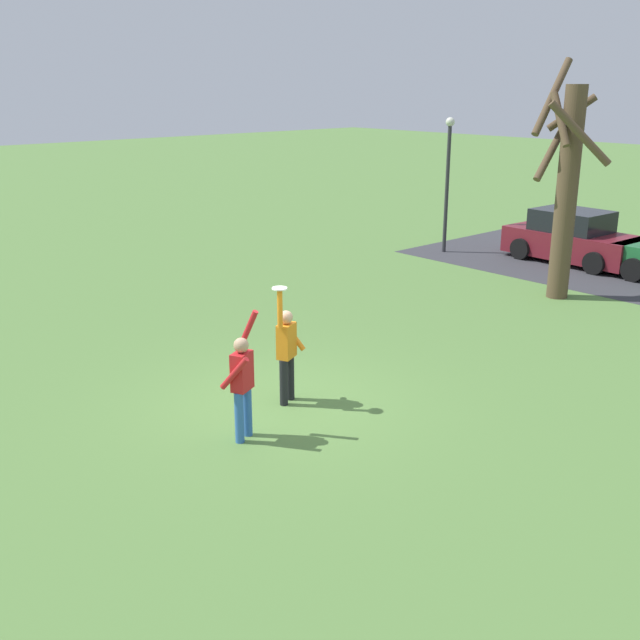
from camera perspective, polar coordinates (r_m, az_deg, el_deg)
ground_plane at (r=13.04m, az=-2.92°, el=-6.38°), size 120.00×120.00×0.00m
person_catcher at (r=12.76m, az=-2.55°, el=-2.16°), size 0.50×0.59×2.08m
person_defender at (r=11.50m, az=-5.90°, el=-4.52°), size 0.59×0.65×2.04m
frisbee_disc at (r=12.24m, az=-3.08°, el=2.41°), size 0.25×0.25×0.02m
parked_car_maroon at (r=24.42m, az=18.62°, el=5.86°), size 4.17×2.16×1.59m
bare_tree_tall at (r=19.83m, az=18.11°, el=9.82°), size 1.96×1.97×5.88m
lamppost_by_lot at (r=24.64m, az=9.64°, el=11.00°), size 0.28×0.28×4.26m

